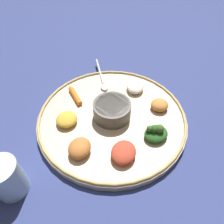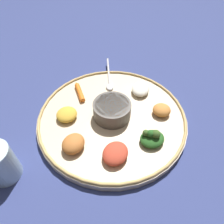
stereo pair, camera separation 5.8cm
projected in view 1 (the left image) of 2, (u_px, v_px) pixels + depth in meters
ground_plane at (112, 120)px, 0.60m from camera, size 2.40×2.40×0.00m
platter at (112, 118)px, 0.60m from camera, size 0.43×0.43×0.02m
platter_rim at (112, 115)px, 0.59m from camera, size 0.42×0.42×0.01m
center_bowl at (112, 110)px, 0.57m from camera, size 0.11×0.11×0.05m
spoon at (102, 79)px, 0.70m from camera, size 0.05×0.18×0.01m
greens_pile at (156, 133)px, 0.53m from camera, size 0.07×0.06×0.04m
carrot_near_spoon at (75, 95)px, 0.64m from camera, size 0.02×0.09×0.02m
mound_rice_white at (135, 87)px, 0.66m from camera, size 0.08×0.09×0.03m
mound_chickpea at (80, 148)px, 0.49m from camera, size 0.08×0.08×0.03m
mound_lentil_yellow at (67, 119)px, 0.56m from camera, size 0.08×0.08×0.03m
mound_squash at (160, 105)px, 0.60m from camera, size 0.06×0.06×0.03m
mound_berbere_red at (123, 152)px, 0.49m from camera, size 0.09×0.09×0.03m
drinking_glass at (8, 180)px, 0.43m from camera, size 0.07×0.07×0.10m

